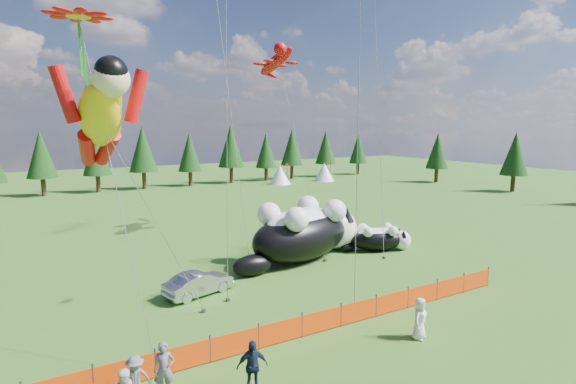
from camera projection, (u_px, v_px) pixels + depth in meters
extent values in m
plane|color=#103D0B|center=(287.00, 307.00, 21.69)|extent=(160.00, 160.00, 0.00)
cylinder|color=#262626|center=(93.00, 380.00, 14.57)|extent=(0.06, 0.06, 1.10)
cylinder|color=#262626|center=(155.00, 363.00, 15.57)|extent=(0.06, 0.06, 1.10)
cylinder|color=#262626|center=(210.00, 349.00, 16.56)|extent=(0.06, 0.06, 1.10)
cylinder|color=#262626|center=(259.00, 336.00, 17.56)|extent=(0.06, 0.06, 1.10)
cylinder|color=#262626|center=(302.00, 325.00, 18.55)|extent=(0.06, 0.06, 1.10)
cylinder|color=#262626|center=(341.00, 315.00, 19.55)|extent=(0.06, 0.06, 1.10)
cylinder|color=#262626|center=(376.00, 306.00, 20.54)|extent=(0.06, 0.06, 1.10)
cylinder|color=#262626|center=(408.00, 297.00, 21.54)|extent=(0.06, 0.06, 1.10)
cylinder|color=#262626|center=(437.00, 290.00, 22.53)|extent=(0.06, 0.06, 1.10)
cylinder|color=#262626|center=(464.00, 283.00, 23.53)|extent=(0.06, 0.06, 1.10)
cylinder|color=#262626|center=(488.00, 276.00, 24.52)|extent=(0.06, 0.06, 1.10)
cube|color=#EA3A04|center=(125.00, 373.00, 15.08)|extent=(2.00, 0.04, 0.90)
cube|color=#EA3A04|center=(184.00, 357.00, 16.07)|extent=(2.00, 0.04, 0.90)
cube|color=#EA3A04|center=(235.00, 344.00, 17.07)|extent=(2.00, 0.04, 0.90)
cube|color=#EA3A04|center=(281.00, 332.00, 18.06)|extent=(2.00, 0.04, 0.90)
cube|color=#EA3A04|center=(322.00, 321.00, 19.06)|extent=(2.00, 0.04, 0.90)
cube|color=#EA3A04|center=(359.00, 311.00, 20.05)|extent=(2.00, 0.04, 0.90)
cube|color=#EA3A04|center=(392.00, 302.00, 21.05)|extent=(2.00, 0.04, 0.90)
cube|color=#EA3A04|center=(423.00, 294.00, 22.04)|extent=(2.00, 0.04, 0.90)
cube|color=#EA3A04|center=(450.00, 287.00, 23.04)|extent=(2.00, 0.04, 0.90)
cube|color=#EA3A04|center=(476.00, 280.00, 24.03)|extent=(2.00, 0.04, 0.90)
ellipsoid|color=black|center=(302.00, 236.00, 29.15)|extent=(8.83, 5.92, 3.24)
ellipsoid|color=white|center=(302.00, 223.00, 29.03)|extent=(6.63, 4.32, 1.98)
sphere|color=white|center=(337.00, 229.00, 31.89)|extent=(2.88, 2.88, 2.88)
sphere|color=#DD566F|center=(347.00, 226.00, 32.77)|extent=(0.40, 0.40, 0.40)
ellipsoid|color=black|center=(253.00, 265.00, 26.19)|extent=(2.77, 1.92, 1.26)
cone|color=black|center=(347.00, 214.00, 31.14)|extent=(1.01, 1.01, 1.01)
cone|color=black|center=(327.00, 211.00, 32.31)|extent=(1.01, 1.01, 1.01)
sphere|color=white|center=(308.00, 206.00, 31.14)|extent=(1.51, 1.51, 1.51)
sphere|color=white|center=(335.00, 211.00, 29.55)|extent=(1.51, 1.51, 1.51)
sphere|color=white|center=(269.00, 214.00, 28.42)|extent=(1.51, 1.51, 1.51)
sphere|color=white|center=(296.00, 219.00, 26.83)|extent=(1.51, 1.51, 1.51)
ellipsoid|color=black|center=(377.00, 240.00, 31.45)|extent=(4.23, 3.10, 1.54)
ellipsoid|color=white|center=(377.00, 234.00, 31.39)|extent=(3.17, 2.27, 0.94)
sphere|color=white|center=(401.00, 240.00, 31.71)|extent=(1.36, 1.36, 1.36)
sphere|color=#DD566F|center=(409.00, 240.00, 31.79)|extent=(0.19, 0.19, 0.19)
ellipsoid|color=black|center=(348.00, 247.00, 31.23)|extent=(1.33, 1.00, 0.60)
cone|color=black|center=(404.00, 234.00, 31.23)|extent=(0.48, 0.48, 0.48)
cone|color=black|center=(399.00, 231.00, 32.03)|extent=(0.48, 0.48, 0.48)
sphere|color=white|center=(387.00, 227.00, 32.02)|extent=(0.72, 0.72, 0.72)
sphere|color=white|center=(393.00, 231.00, 30.93)|extent=(0.72, 0.72, 0.72)
sphere|color=white|center=(363.00, 228.00, 31.76)|extent=(0.72, 0.72, 0.72)
sphere|color=white|center=(368.00, 232.00, 30.68)|extent=(0.72, 0.72, 0.72)
imported|color=#BCBCC1|center=(199.00, 283.00, 23.24)|extent=(3.94, 2.26, 1.23)
imported|color=#5B5A60|center=(164.00, 370.00, 14.44)|extent=(0.79, 0.64, 1.86)
imported|color=#131D35|center=(252.00, 366.00, 14.72)|extent=(1.14, 0.75, 1.79)
imported|color=#5B5A60|center=(135.00, 379.00, 14.16)|extent=(1.06, 0.63, 1.57)
imported|color=silver|center=(420.00, 319.00, 18.41)|extent=(1.01, 0.86, 1.75)
cylinder|color=#595959|center=(158.00, 224.00, 18.91)|extent=(0.03, 0.03, 9.88)
cube|color=#262626|center=(204.00, 311.00, 21.12)|extent=(0.15, 0.15, 0.16)
cylinder|color=#595959|center=(298.00, 150.00, 32.40)|extent=(0.03, 0.03, 16.63)
cube|color=#262626|center=(325.00, 260.00, 28.98)|extent=(0.15, 0.15, 0.16)
cylinder|color=#595959|center=(116.00, 184.00, 16.65)|extent=(0.03, 0.03, 13.89)
cube|color=#262626|center=(157.00, 374.00, 15.73)|extent=(0.15, 0.15, 0.16)
cube|color=#248C19|center=(82.00, 77.00, 17.93)|extent=(0.19, 0.19, 4.12)
cylinder|color=#595959|center=(227.00, 106.00, 22.20)|extent=(0.03, 0.03, 19.20)
cube|color=#262626|center=(228.00, 300.00, 22.45)|extent=(0.15, 0.15, 0.16)
cylinder|color=#595959|center=(378.00, 97.00, 31.79)|extent=(0.03, 0.03, 22.46)
cube|color=#262626|center=(384.00, 258.00, 29.57)|extent=(0.15, 0.15, 0.16)
cylinder|color=#595959|center=(358.00, 142.00, 19.97)|extent=(0.03, 0.03, 15.68)
cube|color=#262626|center=(354.00, 314.00, 20.80)|extent=(0.15, 0.15, 0.16)
cylinder|color=#595959|center=(231.00, 110.00, 27.72)|extent=(0.03, 0.03, 20.09)
cube|color=#262626|center=(251.00, 275.00, 26.21)|extent=(0.15, 0.15, 0.16)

